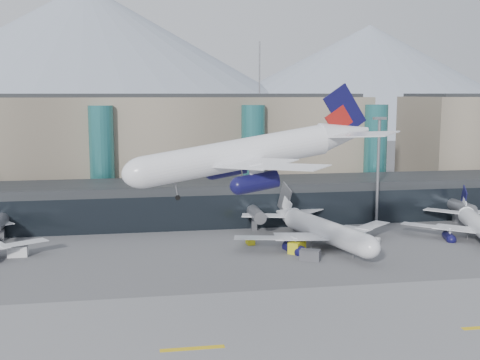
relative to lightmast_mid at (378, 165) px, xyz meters
name	(u,v)px	position (x,y,z in m)	size (l,w,h in m)	color
ground	(314,299)	(-30.00, -48.00, -14.42)	(900.00, 900.00, 0.00)	#515154
runway_strip	(348,337)	(-30.00, -63.00, -14.40)	(400.00, 40.00, 0.04)	slate
runway_markings	(348,337)	(-30.00, -63.00, -14.37)	(128.00, 1.00, 0.02)	gold
concourse	(246,201)	(-30.02, 9.73, -9.45)	(170.00, 27.00, 10.00)	black
terminal_main	(140,148)	(-55.00, 42.00, 1.03)	(130.00, 30.00, 31.00)	gray
teal_towers	(179,158)	(-44.99, 26.01, -0.41)	(116.40, 19.40, 46.00)	#276C6E
mountain_ridge	(190,74)	(-14.03, 332.00, 31.33)	(910.00, 400.00, 110.00)	gray
lightmast_mid	(378,165)	(0.00, 0.00, 0.00)	(3.00, 1.20, 25.60)	slate
hero_jet	(261,144)	(-39.12, -51.90, 9.80)	(37.12, 37.27, 12.08)	silver
jet_parked_mid	(316,221)	(-19.75, -15.46, -9.65)	(37.93, 39.29, 12.62)	silver
jet_parked_right	(476,219)	(16.39, -15.69, -10.32)	(32.27, 33.80, 10.85)	silver
veh_a	(18,251)	(-79.11, -15.22, -13.40)	(3.64, 2.05, 2.05)	silver
veh_b	(250,241)	(-33.27, -13.48, -13.70)	(2.51, 1.54, 1.45)	gold
veh_c	(310,255)	(-24.53, -27.48, -13.38)	(3.73, 1.97, 2.07)	#454549
veh_g	(374,241)	(-7.84, -17.74, -13.74)	(2.32, 1.35, 1.35)	silver
veh_h	(297,247)	(-25.43, -21.48, -13.28)	(4.12, 2.17, 2.28)	gold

